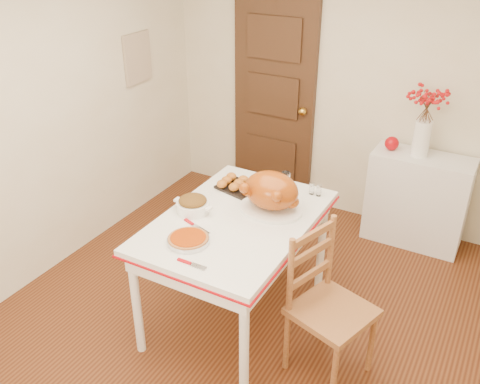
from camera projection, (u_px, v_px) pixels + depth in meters
The scene contains 18 objects.
floor at pixel (239, 326), 3.87m from camera, with size 3.50×4.00×0.00m, color #401B0C.
wall_back at pixel (345, 89), 4.82m from camera, with size 3.50×0.00×2.50m, color silver.
wall_left at pixel (39, 125), 4.03m from camera, with size 0.00×4.00×2.50m, color silver.
door_back at pixel (274, 101), 5.20m from camera, with size 0.85×0.06×2.06m, color #3D2214.
photo_board at pixel (138, 58), 4.82m from camera, with size 0.03×0.35×0.45m, color beige.
sideboard at pixel (417, 200), 4.69m from camera, with size 0.84×0.38×0.84m, color silver.
kitchen_table at pixel (237, 269), 3.78m from camera, with size 0.97×1.42×0.85m, color silver, non-canonical shape.
chair_oak at pixel (333, 309), 3.28m from camera, with size 0.45×0.45×1.02m, color #A3633A, non-canonical shape.
berry_vase at pixel (425, 120), 4.36m from camera, with size 0.33×0.33×0.64m, color white, non-canonical shape.
apple at pixel (392, 143), 4.58m from camera, with size 0.12×0.12×0.12m, color #A2050C.
turkey_platter at pixel (271, 192), 3.61m from camera, with size 0.45×0.36×0.29m, color #A23D0E, non-canonical shape.
pumpkin_pie at pixel (188, 239), 3.31m from camera, with size 0.27×0.27×0.06m, color #8F2C02.
stuffing_dish at pixel (193, 204), 3.64m from camera, with size 0.29×0.23×0.11m, color brown, non-canonical shape.
rolls_tray at pixel (239, 184), 3.94m from camera, with size 0.30×0.23×0.08m, color #A3551D, non-canonical shape.
pie_server at pixel (192, 264), 3.11m from camera, with size 0.20×0.06×0.01m, color silver, non-canonical shape.
carving_knife at pixel (196, 226), 3.48m from camera, with size 0.25×0.06×0.01m, color silver, non-canonical shape.
drinking_glass at pixel (286, 179), 3.97m from camera, with size 0.07×0.07×0.12m, color white.
shaker_pair at pixel (315, 189), 3.86m from camera, with size 0.09×0.04×0.09m, color white, non-canonical shape.
Camera 1 is at (1.44, -2.57, 2.71)m, focal length 39.50 mm.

